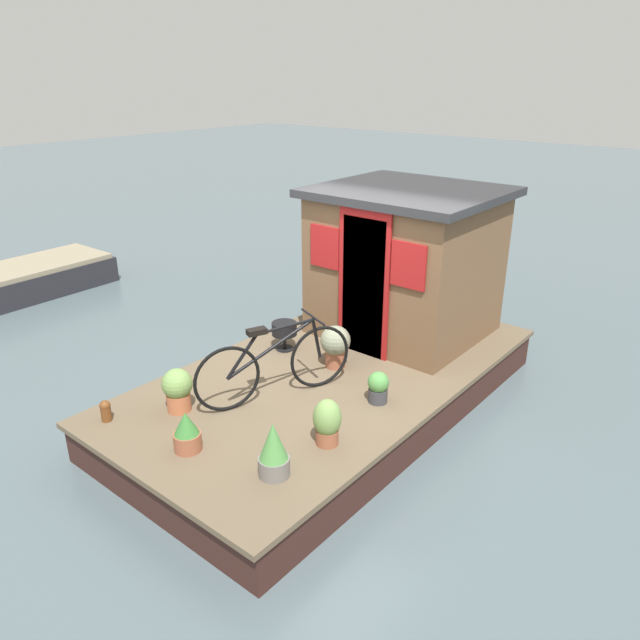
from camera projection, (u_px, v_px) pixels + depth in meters
name	position (u px, v px, depth m)	size (l,w,h in m)	color
ground_plane	(331.00, 405.00, 7.22)	(60.00, 60.00, 0.00)	#4C5B60
houseboat_deck	(331.00, 388.00, 7.13)	(5.29, 2.80, 0.47)	brown
houseboat_cabin	(405.00, 262.00, 7.76)	(2.01, 2.19, 1.91)	brown
bicycle	(275.00, 364.00, 6.30)	(1.67, 0.75, 0.86)	black
potted_plant_geranium	(187.00, 432.00, 5.49)	(0.26, 0.26, 0.39)	#935138
potted_plant_sage	(273.00, 451.00, 5.12)	(0.28, 0.28, 0.52)	slate
potted_plant_basil	(327.00, 422.00, 5.56)	(0.27, 0.27, 0.46)	#935138
potted_plant_rosemary	(335.00, 344.00, 7.02)	(0.35, 0.35, 0.51)	#935138
potted_plant_lavender	(178.00, 389.00, 6.12)	(0.31, 0.31, 0.46)	#B2603D
potted_plant_thyme	(378.00, 387.00, 6.30)	(0.23, 0.23, 0.34)	#38383D
charcoal_grill	(284.00, 330.00, 7.46)	(0.31, 0.31, 0.36)	black
mooring_bollard	(106.00, 410.00, 5.98)	(0.11, 0.11, 0.22)	brown
dinghy_boat	(18.00, 282.00, 10.60)	(3.26, 1.35, 0.54)	#232328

